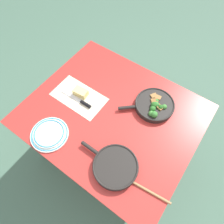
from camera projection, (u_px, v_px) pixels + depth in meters
ground_plane at (112, 150)px, 2.03m from camera, size 14.00×14.00×0.00m
dining_table_red at (112, 119)px, 1.45m from camera, size 1.16×0.99×0.75m
skillet_broccoli at (154, 105)px, 1.38m from camera, size 0.33×0.32×0.07m
skillet_eggs at (115, 167)px, 1.17m from camera, size 0.39×0.27×0.05m
wooden_spoon at (134, 183)px, 1.14m from camera, size 0.36×0.07×0.02m
parchment_sheet at (79, 97)px, 1.45m from camera, size 0.39×0.22×0.00m
grater_knife at (80, 101)px, 1.42m from camera, size 0.26×0.03×0.02m
cheese_block at (81, 92)px, 1.44m from camera, size 0.10×0.07×0.05m
dinner_plate_stack at (49, 134)px, 1.29m from camera, size 0.25×0.25×0.03m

